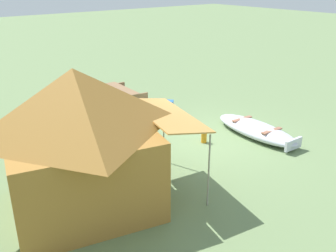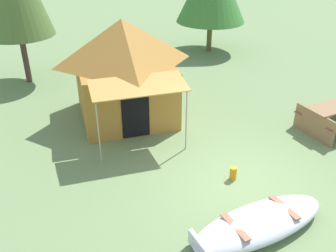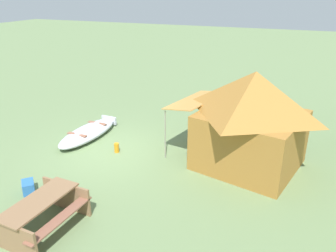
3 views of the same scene
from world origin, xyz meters
name	(u,v)px [view 1 (image 1 of 3)]	position (x,y,z in m)	size (l,w,h in m)	color
ground_plane	(205,142)	(0.00, 0.00, 0.00)	(80.00, 80.00, 0.00)	#6C8555
beached_rowboat	(256,129)	(-0.65, -1.50, 0.21)	(3.02, 1.16, 0.41)	silver
canvas_cabin_tent	(79,139)	(-0.81, 4.32, 1.55)	(3.48, 4.46, 2.99)	#A67130
picnic_table	(119,97)	(4.03, 0.51, 0.49)	(1.95, 1.52, 0.79)	#8C6746
cooler_box	(167,105)	(2.99, -0.91, 0.16)	(0.45, 0.30, 0.32)	#2F6DBB
fuel_can	(204,137)	(-0.01, 0.08, 0.16)	(0.16, 0.16, 0.32)	orange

